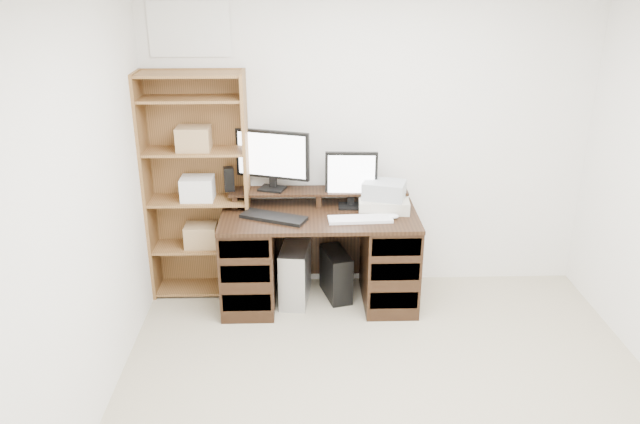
{
  "coord_description": "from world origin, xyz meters",
  "views": [
    {
      "loc": [
        -0.54,
        -2.76,
        2.53
      ],
      "look_at": [
        -0.41,
        1.43,
        0.85
      ],
      "focal_mm": 35.0,
      "sensor_mm": 36.0,
      "label": 1
    }
  ],
  "objects_px": {
    "bookshelf": "(198,185)",
    "tower_silver": "(295,273)",
    "desk": "(319,256)",
    "monitor_small": "(351,177)",
    "monitor_wide": "(272,157)",
    "tower_black": "(336,274)",
    "printer": "(384,204)"
  },
  "relations": [
    {
      "from": "monitor_wide",
      "to": "tower_silver",
      "type": "distance_m",
      "value": 0.94
    },
    {
      "from": "printer",
      "to": "monitor_small",
      "type": "bearing_deg",
      "value": 167.1
    },
    {
      "from": "tower_silver",
      "to": "bookshelf",
      "type": "bearing_deg",
      "value": 173.49
    },
    {
      "from": "desk",
      "to": "tower_silver",
      "type": "xyz_separation_m",
      "value": [
        -0.19,
        0.03,
        -0.16
      ]
    },
    {
      "from": "tower_silver",
      "to": "printer",
      "type": "bearing_deg",
      "value": 10.23
    },
    {
      "from": "bookshelf",
      "to": "desk",
      "type": "bearing_deg",
      "value": -12.74
    },
    {
      "from": "tower_silver",
      "to": "bookshelf",
      "type": "distance_m",
      "value": 1.03
    },
    {
      "from": "monitor_wide",
      "to": "monitor_small",
      "type": "xyz_separation_m",
      "value": [
        0.61,
        -0.09,
        -0.14
      ]
    },
    {
      "from": "monitor_wide",
      "to": "printer",
      "type": "height_order",
      "value": "monitor_wide"
    },
    {
      "from": "tower_silver",
      "to": "monitor_wide",
      "type": "bearing_deg",
      "value": 135.71
    },
    {
      "from": "monitor_wide",
      "to": "bookshelf",
      "type": "relative_size",
      "value": 0.32
    },
    {
      "from": "desk",
      "to": "tower_silver",
      "type": "relative_size",
      "value": 3.22
    },
    {
      "from": "desk",
      "to": "monitor_wide",
      "type": "bearing_deg",
      "value": 146.01
    },
    {
      "from": "printer",
      "to": "monitor_wide",
      "type": "bearing_deg",
      "value": 173.49
    },
    {
      "from": "desk",
      "to": "monitor_small",
      "type": "relative_size",
      "value": 3.41
    },
    {
      "from": "tower_black",
      "to": "tower_silver",
      "type": "bearing_deg",
      "value": 172.64
    },
    {
      "from": "desk",
      "to": "monitor_wide",
      "type": "distance_m",
      "value": 0.86
    },
    {
      "from": "printer",
      "to": "tower_black",
      "type": "xyz_separation_m",
      "value": [
        -0.36,
        -0.0,
        -0.6
      ]
    },
    {
      "from": "tower_silver",
      "to": "bookshelf",
      "type": "xyz_separation_m",
      "value": [
        -0.75,
        0.18,
        0.69
      ]
    },
    {
      "from": "monitor_wide",
      "to": "bookshelf",
      "type": "xyz_separation_m",
      "value": [
        -0.59,
        -0.03,
        -0.22
      ]
    },
    {
      "from": "printer",
      "to": "desk",
      "type": "bearing_deg",
      "value": -167.18
    },
    {
      "from": "bookshelf",
      "to": "tower_black",
      "type": "bearing_deg",
      "value": -7.36
    },
    {
      "from": "bookshelf",
      "to": "tower_silver",
      "type": "bearing_deg",
      "value": -13.42
    },
    {
      "from": "monitor_small",
      "to": "monitor_wide",
      "type": "bearing_deg",
      "value": 174.77
    },
    {
      "from": "monitor_wide",
      "to": "desk",
      "type": "bearing_deg",
      "value": -15.15
    },
    {
      "from": "monitor_wide",
      "to": "printer",
      "type": "xyz_separation_m",
      "value": [
        0.86,
        -0.17,
        -0.34
      ]
    },
    {
      "from": "monitor_small",
      "to": "printer",
      "type": "height_order",
      "value": "monitor_small"
    },
    {
      "from": "bookshelf",
      "to": "monitor_small",
      "type": "bearing_deg",
      "value": -2.94
    },
    {
      "from": "desk",
      "to": "bookshelf",
      "type": "relative_size",
      "value": 0.83
    },
    {
      "from": "desk",
      "to": "tower_black",
      "type": "bearing_deg",
      "value": 28.17
    },
    {
      "from": "monitor_small",
      "to": "tower_silver",
      "type": "bearing_deg",
      "value": -162.02
    },
    {
      "from": "monitor_wide",
      "to": "tower_black",
      "type": "distance_m",
      "value": 1.07
    }
  ]
}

